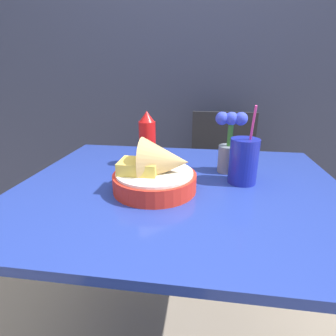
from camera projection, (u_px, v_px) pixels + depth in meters
wall_window at (198, 42)px, 1.77m from camera, size 7.00×0.06×2.60m
dining_table at (179, 214)px, 0.89m from camera, size 1.04×0.86×0.77m
chair_far_window at (222, 170)px, 1.66m from camera, size 0.40×0.40×0.88m
food_basket at (158, 172)px, 0.79m from camera, size 0.25×0.25×0.16m
ketchup_bottle at (147, 140)px, 0.99m from camera, size 0.06×0.06×0.21m
drink_cup at (243, 162)px, 0.84m from camera, size 0.09×0.09×0.25m
flower_vase at (229, 145)px, 0.93m from camera, size 0.11×0.07×0.22m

